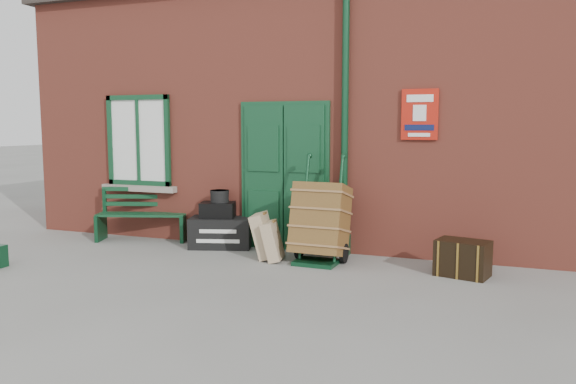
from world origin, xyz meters
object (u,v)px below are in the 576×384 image
at_px(houdini_trunk, 221,232).
at_px(porter_trolley, 320,222).
at_px(dark_trunk, 463,258).
at_px(bench, 143,213).

relative_size(houdini_trunk, porter_trolley, 0.64).
height_order(houdini_trunk, dark_trunk, houdini_trunk).
xyz_separation_m(houdini_trunk, porter_trolley, (1.73, -0.36, 0.33)).
relative_size(bench, houdini_trunk, 1.62).
bearing_deg(dark_trunk, houdini_trunk, -172.76).
height_order(houdini_trunk, porter_trolley, porter_trolley).
xyz_separation_m(bench, porter_trolley, (3.21, -0.44, 0.12)).
xyz_separation_m(bench, dark_trunk, (5.12, -0.53, -0.23)).
xyz_separation_m(bench, houdini_trunk, (1.48, -0.08, -0.22)).
bearing_deg(dark_trunk, porter_trolley, -168.36).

